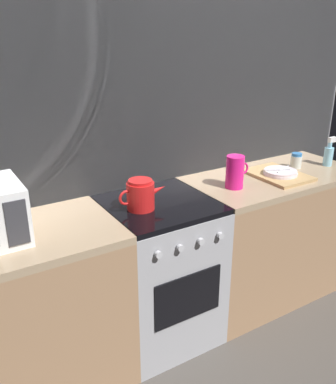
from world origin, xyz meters
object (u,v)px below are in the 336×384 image
object	(u,v)px
spray_bottle	(329,155)
stove_unit	(160,271)
dish_pile	(279,174)
pitcher	(235,172)
spice_jar	(296,161)
kettle	(141,195)

from	to	relation	value
spray_bottle	stove_unit	bearing A→B (deg)	177.99
dish_pile	spray_bottle	xyz separation A→B (m)	(0.47, -0.01, 0.06)
pitcher	spray_bottle	world-z (taller)	spray_bottle
pitcher	spice_jar	bearing A→B (deg)	6.74
stove_unit	spray_bottle	distance (m)	1.46
pitcher	dish_pile	distance (m)	0.39
dish_pile	spice_jar	size ratio (longest dim) A/B	3.81
dish_pile	pitcher	bearing A→B (deg)	179.89
stove_unit	pitcher	world-z (taller)	pitcher
pitcher	dish_pile	size ratio (longest dim) A/B	0.50
kettle	dish_pile	bearing A→B (deg)	-0.94
spice_jar	pitcher	bearing A→B (deg)	-173.26
kettle	spray_bottle	xyz separation A→B (m)	(1.48, -0.03, -0.00)
kettle	pitcher	xyz separation A→B (m)	(0.64, -0.02, 0.02)
stove_unit	spray_bottle	size ratio (longest dim) A/B	4.43
stove_unit	kettle	xyz separation A→B (m)	(-0.13, -0.02, 0.53)
kettle	pitcher	distance (m)	0.64
kettle	spray_bottle	bearing A→B (deg)	-0.97
kettle	spray_bottle	world-z (taller)	spray_bottle
spice_jar	spray_bottle	world-z (taller)	spray_bottle
stove_unit	kettle	world-z (taller)	kettle
kettle	spice_jar	xyz separation A→B (m)	(1.25, 0.06, -0.03)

